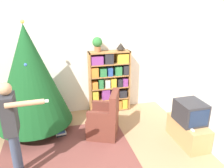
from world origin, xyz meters
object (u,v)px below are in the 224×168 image
at_px(television, 190,112).
at_px(bookshelf, 109,82).
at_px(potted_plant, 97,43).
at_px(armchair, 105,121).
at_px(table_lamp, 121,46).
at_px(standing_person, 12,124).
at_px(christmas_tree, 30,76).

bearing_deg(television, bookshelf, 123.04).
height_order(television, potted_plant, potted_plant).
height_order(bookshelf, potted_plant, potted_plant).
distance_m(armchair, table_lamp, 1.75).
distance_m(standing_person, table_lamp, 2.87).
bearing_deg(potted_plant, bookshelf, -1.55).
xyz_separation_m(television, christmas_tree, (-2.78, 1.17, 0.56)).
distance_m(christmas_tree, armchair, 1.68).
height_order(standing_person, table_lamp, table_lamp).
bearing_deg(table_lamp, christmas_tree, -165.49).
xyz_separation_m(television, armchair, (-1.45, 0.63, -0.30)).
height_order(bookshelf, television, bookshelf).
bearing_deg(potted_plant, armchair, -95.14).
height_order(television, armchair, armchair).
height_order(potted_plant, table_lamp, potted_plant).
bearing_deg(standing_person, table_lamp, 127.81).
height_order(standing_person, potted_plant, potted_plant).
distance_m(television, standing_person, 2.97).
relative_size(standing_person, potted_plant, 4.57).
relative_size(bookshelf, christmas_tree, 0.66).
relative_size(armchair, potted_plant, 2.80).
relative_size(television, christmas_tree, 0.23).
distance_m(bookshelf, christmas_tree, 1.83).
bearing_deg(christmas_tree, potted_plant, 19.62).
height_order(television, table_lamp, table_lamp).
relative_size(television, potted_plant, 1.58).
xyz_separation_m(standing_person, potted_plant, (1.60, 1.79, 0.77)).
height_order(bookshelf, table_lamp, table_lamp).
distance_m(bookshelf, television, 2.00).
distance_m(potted_plant, table_lamp, 0.55).
height_order(bookshelf, standing_person, standing_person).
xyz_separation_m(bookshelf, armchair, (-0.36, -1.05, -0.41)).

